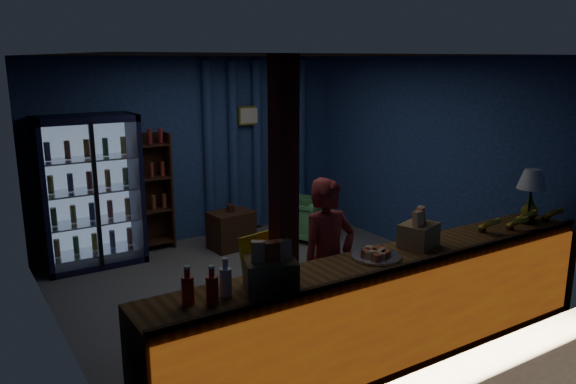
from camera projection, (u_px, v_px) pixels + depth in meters
name	position (u px, v px, depth m)	size (l,w,h in m)	color
ground	(274.00, 286.00, 6.49)	(4.60, 4.60, 0.00)	#515154
room_walls	(273.00, 152.00, 6.12)	(4.60, 4.60, 4.60)	navy
counter	(388.00, 309.00, 4.81)	(4.40, 0.57, 0.99)	brown
support_post	(284.00, 237.00, 4.08)	(0.16, 0.16, 2.60)	maroon
beverage_cooler	(89.00, 192.00, 7.04)	(1.20, 0.62, 1.90)	black
bottle_shelf	(152.00, 192.00, 7.63)	(0.50, 0.28, 1.60)	#3B1C13
curtain_folds	(257.00, 145.00, 8.46)	(1.74, 0.14, 2.50)	navy
framed_picture	(249.00, 116.00, 8.25)	(0.36, 0.04, 0.28)	gold
shopkeeper	(328.00, 263.00, 5.04)	(0.57, 0.37, 1.55)	maroon
green_chair	(305.00, 219.00, 8.17)	(0.63, 0.65, 0.59)	#55AA5E
side_table	(231.00, 230.00, 7.74)	(0.61, 0.47, 0.62)	#3B1C13
yellow_sign	(265.00, 255.00, 4.23)	(0.45, 0.17, 0.35)	#FFF00D
soda_bottles	(209.00, 286.00, 3.81)	(0.37, 0.16, 0.27)	red
snack_box_left	(270.00, 272.00, 3.98)	(0.44, 0.40, 0.38)	olive
snack_box_centre	(419.00, 233.00, 4.93)	(0.39, 0.35, 0.34)	olive
pastry_tray	(376.00, 255.00, 4.66)	(0.42, 0.42, 0.07)	silver
banana_bunches	(519.00, 219.00, 5.49)	(1.10, 0.31, 0.18)	gold
table_lamp	(532.00, 181.00, 5.55)	(0.28, 0.28, 0.55)	black
pineapple	(529.00, 209.00, 5.73)	(0.17, 0.17, 0.29)	olive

